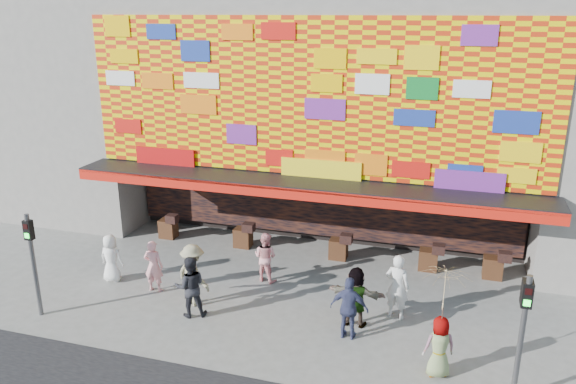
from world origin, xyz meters
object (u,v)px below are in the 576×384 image
(ped_a, at_px, (111,258))
(ped_h, at_px, (397,287))
(ped_d, at_px, (193,275))
(parasol, at_px, (445,290))
(ped_f, at_px, (355,297))
(ped_e, at_px, (349,308))
(ped_c, at_px, (190,287))
(ped_g, at_px, (439,347))
(signal_left, at_px, (32,254))
(signal_right, at_px, (523,325))
(ped_b, at_px, (154,266))
(ped_i, at_px, (265,257))

(ped_a, bearing_deg, ped_h, -179.44)
(ped_d, relative_size, parasol, 0.93)
(ped_f, bearing_deg, ped_e, 88.94)
(ped_c, bearing_deg, ped_g, 147.64)
(ped_c, height_order, ped_h, ped_h)
(ped_e, xyz_separation_m, ped_f, (0.04, 0.67, -0.01))
(signal_left, distance_m, ped_a, 2.74)
(ped_g, bearing_deg, signal_right, 144.83)
(ped_c, distance_m, ped_h, 5.69)
(ped_f, height_order, parasol, parasol)
(signal_left, xyz_separation_m, ped_d, (3.86, 1.80, -0.94))
(ped_a, relative_size, ped_c, 0.87)
(ped_g, xyz_separation_m, parasol, (0.00, 0.00, 1.47))
(ped_b, relative_size, ped_c, 0.92)
(ped_a, bearing_deg, ped_d, 167.27)
(ped_h, relative_size, ped_i, 1.17)
(ped_a, xyz_separation_m, ped_i, (4.60, 1.43, 0.03))
(ped_d, bearing_deg, parasol, -167.43)
(ped_g, height_order, ped_h, ped_h)
(ped_a, height_order, parasol, parasol)
(signal_right, height_order, ped_e, signal_right)
(signal_left, xyz_separation_m, signal_right, (12.40, 0.00, 0.00))
(signal_right, distance_m, ped_d, 8.78)
(ped_a, relative_size, ped_h, 0.82)
(signal_right, xyz_separation_m, parasol, (-1.63, 0.41, 0.36))
(ped_b, bearing_deg, ped_a, -11.86)
(ped_d, bearing_deg, ped_a, 13.06)
(ped_c, bearing_deg, ped_b, -55.65)
(ped_a, distance_m, ped_h, 8.80)
(ped_b, xyz_separation_m, ped_e, (6.12, -0.83, 0.04))
(ped_d, bearing_deg, ped_g, -167.43)
(ped_d, bearing_deg, ped_b, 9.56)
(ped_d, height_order, ped_g, ped_d)
(ped_b, distance_m, ped_g, 8.60)
(ped_b, bearing_deg, ped_d, 161.29)
(signal_left, distance_m, parasol, 10.78)
(ped_g, bearing_deg, ped_c, -27.82)
(ped_c, relative_size, ped_e, 1.03)
(ped_i, bearing_deg, ped_e, 154.56)
(signal_left, bearing_deg, ped_c, 16.49)
(ped_g, height_order, ped_i, ped_i)
(ped_h, bearing_deg, signal_right, 147.57)
(ped_e, distance_m, parasol, 2.83)
(signal_left, xyz_separation_m, ped_f, (8.52, 2.03, -1.02))
(ped_g, bearing_deg, ped_e, -43.56)
(ped_a, height_order, ped_d, ped_d)
(signal_right, distance_m, ped_h, 4.09)
(ped_e, distance_m, ped_f, 0.68)
(ped_f, bearing_deg, signal_right, 154.73)
(signal_right, bearing_deg, ped_f, 152.38)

